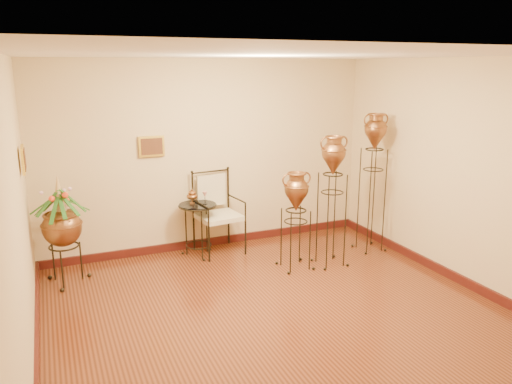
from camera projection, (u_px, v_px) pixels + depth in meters
name	position (u px, v px, depth m)	size (l,w,h in m)	color
ground	(281.00, 317.00, 5.51)	(5.00, 5.00, 0.00)	brown
room_shell	(282.00, 163.00, 5.09)	(5.02, 5.02, 2.81)	#CFBE85
amphora_tall	(373.00, 181.00, 7.31)	(0.53, 0.53, 2.07)	black
amphora_mid	(332.00, 200.00, 6.78)	(0.50, 0.50, 1.83)	black
amphora_short	(296.00, 220.00, 6.71)	(0.48, 0.48, 1.36)	black
planter_urn	(62.00, 223.00, 6.20)	(0.92, 0.92, 1.43)	black
armchair	(219.00, 213.00, 7.29)	(0.75, 0.71, 1.20)	black
side_table	(198.00, 229.00, 7.22)	(0.67, 0.67, 0.98)	black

